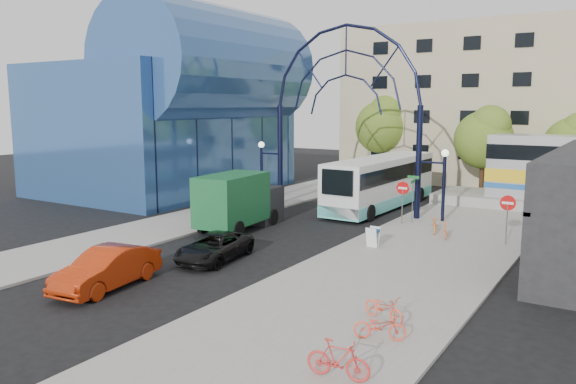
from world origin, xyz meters
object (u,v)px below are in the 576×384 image
Objects in this scene: do_not_enter_sign at (508,208)px; black_suv at (214,247)px; bike_near_b at (445,230)px; street_name_sign at (413,189)px; tree_north_c at (574,142)px; tree_north_a at (485,136)px; bike_near_a at (435,224)px; stop_sign at (403,192)px; green_truck at (240,201)px; sandwich_board at (373,235)px; city_bus at (381,182)px; tree_north_b at (384,124)px; bike_far_a at (384,308)px; bike_far_b at (338,359)px; gateway_arch at (346,80)px; red_sedan at (107,268)px; bike_far_c at (380,326)px.

black_suv is at bearing -137.87° from do_not_enter_sign.
bike_near_b is (-2.95, -0.29, -1.40)m from do_not_enter_sign.
tree_north_c is (6.92, 15.33, 2.15)m from street_name_sign.
bike_near_a is (1.03, -15.15, -4.02)m from tree_north_a.
green_truck is at bearing -142.39° from stop_sign.
stop_sign reaches higher than bike_near_b.
bike_near_b is (2.85, -2.89, -1.56)m from street_name_sign.
street_name_sign is at bearing -114.31° from tree_north_c.
city_bus is (-4.11, 10.75, 1.07)m from sandwich_board.
tree_north_b is at bearing 115.83° from stop_sign.
black_suv reaches higher than bike_far_a.
city_bus is 8.30m from bike_near_a.
sandwich_board is 0.15× the size of green_truck.
black_suv is (-10.71, -9.69, -1.35)m from do_not_enter_sign.
bike_far_b is at bearing -50.04° from green_truck.
stop_sign is 15.49m from bike_far_a.
gateway_arch is 13.43m from do_not_enter_sign.
city_bus is at bearing 76.66° from red_sedan.
bike_far_b is (9.97, -7.17, 0.01)m from black_suv.
tree_north_c is 1.46× the size of black_suv.
bike_near_a is (2.35, -1.22, -1.40)m from stop_sign.
green_truck is at bearing 92.48° from red_sedan.
tree_north_c is 4.31× the size of bike_near_b.
bike_far_c is (8.72, -20.77, -1.28)m from city_bus.
tree_north_a is 1.57× the size of black_suv.
tree_north_b reaches higher than do_not_enter_sign.
black_suv is 12.28m from bike_far_b.
tree_north_a is 6.33m from tree_north_c.
stop_sign reaches higher than bike_far_c.
bike_far_c is (5.01, -16.64, -1.60)m from street_name_sign.
black_suv is 2.96× the size of bike_near_b.
green_truck is (1.19, -23.69, -3.66)m from tree_north_b.
bike_far_a is (12.43, -8.84, -1.06)m from green_truck.
tree_north_a reaches higher than do_not_enter_sign.
bike_near_a is (7.15, -3.22, -7.97)m from gateway_arch.
green_truck is (-7.48, -5.77, -0.39)m from stop_sign.
sandwich_board is at bearing -68.41° from tree_north_b.
do_not_enter_sign reaches higher than red_sedan.
bike_far_c is at bearing -65.88° from city_bus.
bike_near_b is at bearing 56.75° from sandwich_board.
city_bus is 7.74× the size of bike_far_a.
sandwich_board is 11.56m from city_bus.
bike_near_a is at bearing 2.58° from bike_far_b.
stop_sign reaches higher than bike_far_b.
sandwich_board is at bearing -125.58° from bike_near_a.
bike_far_b is at bearing -100.30° from bike_near_b.
tree_north_b is (-9.48, 23.95, 4.52)m from sandwich_board.
tree_north_a reaches higher than tree_north_c.
bike_far_b is (8.78, -23.58, -1.18)m from city_bus.
tree_north_b is 1.23× the size of tree_north_c.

